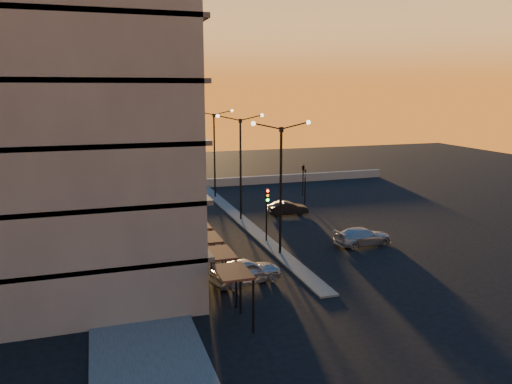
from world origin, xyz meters
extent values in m
plane|color=black|center=(0.00, 0.00, 0.00)|extent=(120.00, 120.00, 0.00)
cube|color=#464543|center=(-10.50, 4.00, 0.06)|extent=(5.00, 40.00, 0.12)
cube|color=#464543|center=(0.00, 10.00, 0.06)|extent=(1.20, 36.00, 0.12)
cube|color=gray|center=(2.00, 26.00, 0.50)|extent=(44.00, 0.50, 1.00)
cylinder|color=#645E58|center=(-14.00, 2.00, 12.50)|extent=(14.00, 14.00, 25.00)
cube|color=#645E58|center=(-14.00, -3.00, 12.50)|extent=(14.00, 10.00, 25.00)
cylinder|color=black|center=(-14.00, 2.00, 1.60)|extent=(14.16, 14.16, 2.40)
cube|color=black|center=(-6.80, -2.00, 3.60)|extent=(0.15, 3.20, 1.20)
cylinder|color=black|center=(0.00, 0.00, 4.50)|extent=(0.18, 0.18, 9.00)
cube|color=black|center=(0.00, 0.00, 8.90)|extent=(0.25, 0.25, 0.35)
sphere|color=#FFE5B2|center=(-2.00, 0.00, 9.35)|extent=(0.32, 0.32, 0.32)
sphere|color=#FFE5B2|center=(2.00, 0.00, 9.35)|extent=(0.32, 0.32, 0.32)
cylinder|color=black|center=(0.00, 10.00, 4.50)|extent=(0.18, 0.18, 9.00)
cube|color=black|center=(0.00, 10.00, 8.90)|extent=(0.25, 0.25, 0.35)
sphere|color=#FFE5B2|center=(-2.00, 10.00, 9.35)|extent=(0.32, 0.32, 0.32)
sphere|color=#FFE5B2|center=(2.00, 10.00, 9.35)|extent=(0.32, 0.32, 0.32)
cylinder|color=black|center=(0.00, 20.00, 4.50)|extent=(0.18, 0.18, 9.00)
cube|color=black|center=(0.00, 20.00, 8.90)|extent=(0.25, 0.25, 0.35)
sphere|color=#FFE5B2|center=(-2.00, 20.00, 9.35)|extent=(0.32, 0.32, 0.32)
sphere|color=#FFE5B2|center=(2.00, 20.00, 9.35)|extent=(0.32, 0.32, 0.32)
cylinder|color=black|center=(0.00, 3.00, 1.60)|extent=(0.12, 0.12, 3.20)
cube|color=black|center=(0.00, 2.82, 3.75)|extent=(0.28, 0.16, 1.00)
sphere|color=#FF0C05|center=(0.00, 2.72, 4.10)|extent=(0.20, 0.20, 0.20)
sphere|color=orange|center=(0.00, 2.72, 3.75)|extent=(0.20, 0.20, 0.20)
sphere|color=#0CFF26|center=(0.00, 2.72, 3.40)|extent=(0.20, 0.20, 0.20)
cylinder|color=black|center=(8.00, 14.00, 1.40)|extent=(0.12, 0.12, 2.80)
imported|color=black|center=(8.00, 14.00, 3.20)|extent=(0.13, 0.16, 0.80)
cylinder|color=black|center=(9.50, 18.00, 1.40)|extent=(0.12, 0.12, 2.80)
imported|color=black|center=(9.50, 18.00, 3.20)|extent=(0.42, 1.99, 0.80)
imported|color=#9FA3A7|center=(-3.92, -4.43, 0.77)|extent=(4.80, 2.87, 1.53)
imported|color=black|center=(4.75, 10.51, 0.63)|extent=(3.87, 1.56, 1.25)
imported|color=#999DA0|center=(6.76, 0.11, 0.66)|extent=(4.67, 2.19, 1.32)
camera|label=1|loc=(-12.18, -31.90, 11.61)|focal=35.00mm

